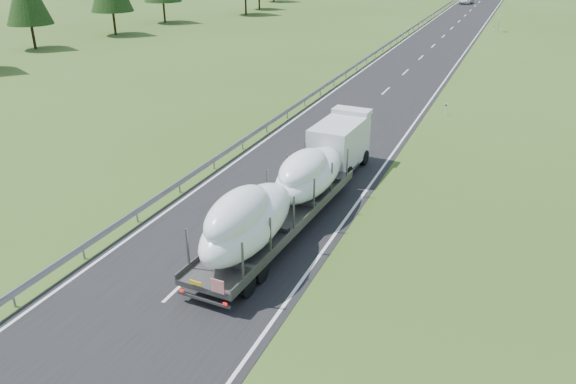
% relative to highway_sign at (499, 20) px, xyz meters
% --- Properties ---
extents(ground, '(400.00, 400.00, 0.00)m').
position_rel_highway_sign_xyz_m(ground, '(-7.20, -80.00, -1.81)').
color(ground, '#35501A').
rests_on(ground, ground).
extents(road_surface, '(10.00, 400.00, 0.02)m').
position_rel_highway_sign_xyz_m(road_surface, '(-7.20, 20.00, -1.80)').
color(road_surface, black).
rests_on(road_surface, ground).
extents(guardrail, '(0.10, 400.00, 0.76)m').
position_rel_highway_sign_xyz_m(guardrail, '(-12.50, 19.94, -1.21)').
color(guardrail, slate).
rests_on(guardrail, ground).
extents(highway_sign, '(0.08, 0.90, 2.60)m').
position_rel_highway_sign_xyz_m(highway_sign, '(0.00, 0.00, 0.00)').
color(highway_sign, slate).
rests_on(highway_sign, ground).
extents(boat_truck, '(3.35, 18.84, 3.95)m').
position_rel_highway_sign_xyz_m(boat_truck, '(-5.09, -72.67, 0.28)').
color(boat_truck, silver).
rests_on(boat_truck, ground).
extents(distant_van, '(3.05, 5.72, 1.53)m').
position_rel_highway_sign_xyz_m(distant_van, '(-9.65, 41.14, -1.04)').
color(distant_van, silver).
rests_on(distant_van, ground).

